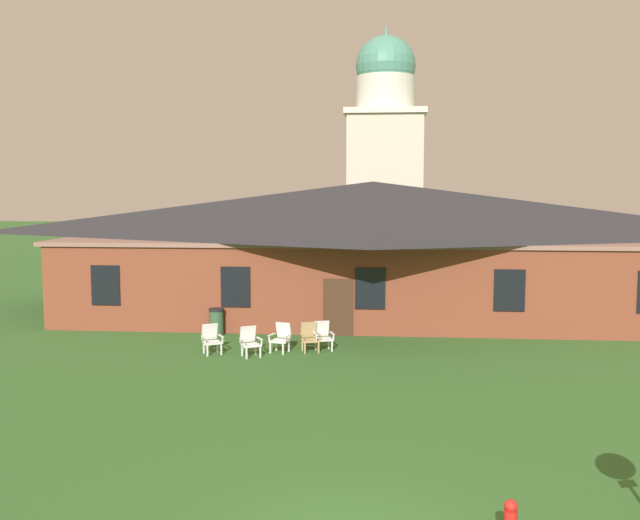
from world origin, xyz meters
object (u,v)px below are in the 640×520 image
Objects in this scene: lawn_chair_near_door at (250,341)px; lawn_chair_middle at (310,336)px; lawn_chair_right_end at (323,335)px; trash_bin at (216,322)px; lawn_chair_left_end at (281,337)px; lawn_chair_by_porch at (211,338)px.

lawn_chair_near_door and lawn_chair_middle have the same top height.
trash_bin is at bearing 153.60° from lawn_chair_right_end.
lawn_chair_middle is at bearing 9.91° from lawn_chair_left_end.
trash_bin is (-1.84, 3.13, -0.00)m from lawn_chair_near_door.
lawn_chair_by_porch is at bearing -79.88° from trash_bin.
lawn_chair_right_end is at bearing 30.10° from lawn_chair_middle.
trash_bin reaches higher than lawn_chair_right_end.
lawn_chair_left_end is (2.25, 0.43, 0.00)m from lawn_chair_by_porch.
lawn_chair_by_porch and lawn_chair_middle have the same top height.
lawn_chair_near_door is 2.03m from lawn_chair_middle.
lawn_chair_left_end is 0.93m from lawn_chair_middle.
lawn_chair_by_porch is 3.23m from lawn_chair_middle.
lawn_chair_right_end is (3.59, 0.83, 0.00)m from lawn_chair_by_porch.
lawn_chair_near_door is 1.00× the size of lawn_chair_middle.
lawn_chair_left_end is 1.39m from lawn_chair_right_end.
lawn_chair_near_door and lawn_chair_left_end have the same top height.
lawn_chair_by_porch is 2.91m from trash_bin.
lawn_chair_right_end is at bearing 13.01° from lawn_chair_by_porch.
lawn_chair_middle is (1.84, 0.86, 0.00)m from lawn_chair_near_door.
trash_bin reaches higher than lawn_chair_left_end.
lawn_chair_middle is at bearing 24.93° from lawn_chair_near_door.
lawn_chair_by_porch and lawn_chair_near_door have the same top height.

